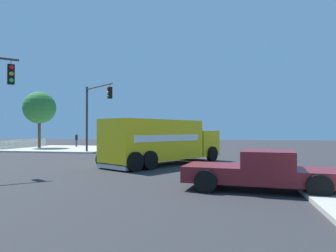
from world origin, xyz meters
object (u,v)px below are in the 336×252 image
(pickup_maroon, at_px, (262,169))
(delivery_truck, at_px, (163,141))
(traffic_light_primary, at_px, (94,107))
(pedestrian_near_corner, at_px, (76,139))
(shade_tree_near, at_px, (39,108))

(pickup_maroon, bearing_deg, delivery_truck, -144.70)
(delivery_truck, distance_m, traffic_light_primary, 10.87)
(delivery_truck, height_order, traffic_light_primary, traffic_light_primary)
(pedestrian_near_corner, bearing_deg, pickup_maroon, 40.10)
(traffic_light_primary, height_order, pedestrian_near_corner, traffic_light_primary)
(delivery_truck, height_order, shade_tree_near, shade_tree_near)
(pedestrian_near_corner, bearing_deg, delivery_truck, 42.16)
(delivery_truck, xyz_separation_m, pickup_maroon, (7.26, 5.14, -0.70))
(delivery_truck, relative_size, pickup_maroon, 1.60)
(traffic_light_primary, bearing_deg, delivery_truck, 47.69)
(delivery_truck, xyz_separation_m, shade_tree_near, (-12.57, -16.92, 3.17))
(delivery_truck, bearing_deg, shade_tree_near, -126.60)
(delivery_truck, xyz_separation_m, traffic_light_primary, (-7.09, -7.79, 2.68))
(delivery_truck, height_order, pickup_maroon, delivery_truck)
(traffic_light_primary, bearing_deg, shade_tree_near, -120.95)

